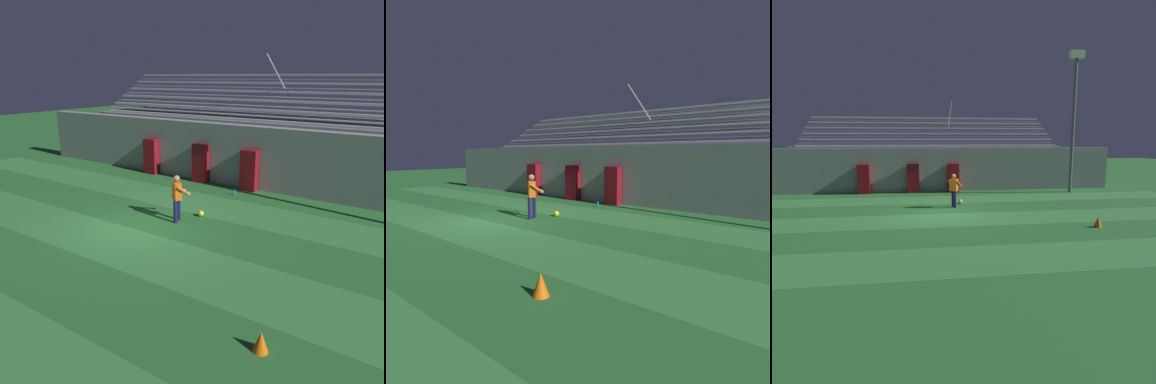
% 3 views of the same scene
% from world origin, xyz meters
% --- Properties ---
extents(ground_plane, '(80.00, 80.00, 0.00)m').
position_xyz_m(ground_plane, '(0.00, 0.00, 0.00)').
color(ground_plane, '#286B2D').
extents(turf_stripe_mid, '(28.00, 2.31, 0.01)m').
position_xyz_m(turf_stripe_mid, '(0.00, -1.38, 0.00)').
color(turf_stripe_mid, '#38843D').
rests_on(turf_stripe_mid, ground).
extents(turf_stripe_far, '(28.00, 2.31, 0.01)m').
position_xyz_m(turf_stripe_far, '(0.00, 3.25, 0.00)').
color(turf_stripe_far, '#38843D').
rests_on(turf_stripe_far, ground).
extents(back_wall, '(24.00, 0.60, 2.80)m').
position_xyz_m(back_wall, '(0.00, 6.50, 1.40)').
color(back_wall, gray).
rests_on(back_wall, ground).
extents(padding_pillar_gate_left, '(0.74, 0.44, 1.82)m').
position_xyz_m(padding_pillar_gate_left, '(-1.27, 5.95, 0.91)').
color(padding_pillar_gate_left, maroon).
rests_on(padding_pillar_gate_left, ground).
extents(padding_pillar_gate_right, '(0.74, 0.44, 1.82)m').
position_xyz_m(padding_pillar_gate_right, '(1.27, 5.95, 0.91)').
color(padding_pillar_gate_right, maroon).
rests_on(padding_pillar_gate_right, ground).
extents(padding_pillar_far_left, '(0.74, 0.44, 1.82)m').
position_xyz_m(padding_pillar_far_left, '(-4.29, 5.95, 0.91)').
color(padding_pillar_far_left, maroon).
rests_on(padding_pillar_far_left, ground).
extents(bleacher_stand, '(18.00, 4.75, 5.83)m').
position_xyz_m(bleacher_stand, '(0.00, 9.19, 1.51)').
color(bleacher_stand, gray).
rests_on(bleacher_stand, ground).
extents(goalkeeper, '(0.74, 0.72, 1.67)m').
position_xyz_m(goalkeeper, '(0.81, 1.17, 0.95)').
color(goalkeeper, '#19194C').
rests_on(goalkeeper, ground).
extents(soccer_ball, '(0.22, 0.22, 0.22)m').
position_xyz_m(soccer_ball, '(1.23, 2.03, 0.11)').
color(soccer_ball, yellow).
rests_on(soccer_ball, ground).
extents(traffic_cone, '(0.30, 0.30, 0.42)m').
position_xyz_m(traffic_cone, '(5.88, -3.28, 0.21)').
color(traffic_cone, orange).
rests_on(traffic_cone, ground).
extents(water_bottle, '(0.07, 0.07, 0.24)m').
position_xyz_m(water_bottle, '(1.09, 4.95, 0.12)').
color(water_bottle, '#1E8CD8').
rests_on(water_bottle, ground).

